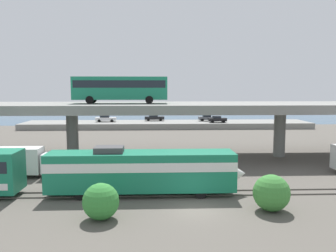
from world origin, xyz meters
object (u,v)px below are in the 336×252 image
transit_bus_on_overpass (120,87)px  parked_car_3 (154,118)px  service_truck_east (28,161)px  parked_car_0 (207,118)px  parked_car_1 (217,119)px  train_locomotive (151,169)px  parked_car_2 (106,118)px

transit_bus_on_overpass → parked_car_3: transit_bus_on_overpass is taller
service_truck_east → parked_car_3: bearing=74.5°
transit_bus_on_overpass → parked_car_3: bearing=83.3°
parked_car_0 → parked_car_1: same height
parked_car_0 → transit_bus_on_overpass: bearing=-114.9°
transit_bus_on_overpass → parked_car_3: size_ratio=2.58×
transit_bus_on_overpass → parked_car_0: 40.80m
service_truck_east → parked_car_0: bearing=60.9°
parked_car_1 → train_locomotive: bearing=-106.8°
parked_car_2 → parked_car_3: size_ratio=1.01×
transit_bus_on_overpass → parked_car_2: size_ratio=2.56×
train_locomotive → parked_car_0: bearing=76.1°
parked_car_0 → parked_car_1: 4.09m
service_truck_east → parked_car_1: size_ratio=1.70×
transit_bus_on_overpass → service_truck_east: transit_bus_on_overpass is taller
parked_car_3 → parked_car_0: bearing=-4.8°
parked_car_1 → transit_bus_on_overpass: bearing=-119.7°
parked_car_0 → parked_car_1: size_ratio=1.07×
parked_car_1 → parked_car_3: same height
transit_bus_on_overpass → parked_car_1: bearing=60.3°
train_locomotive → parked_car_0: train_locomotive is taller
service_truck_east → transit_bus_on_overpass: bearing=47.7°
train_locomotive → service_truck_east: 14.22m
transit_bus_on_overpass → parked_car_3: 38.40m
train_locomotive → parked_car_3: 53.49m
train_locomotive → parked_car_3: train_locomotive is taller
train_locomotive → parked_car_3: bearing=89.5°
train_locomotive → transit_bus_on_overpass: (-3.97, 16.01, 6.97)m
service_truck_east → parked_car_0: service_truck_east is taller
transit_bus_on_overpass → parked_car_3: (4.40, 37.48, -7.08)m
parked_car_0 → parked_car_2: same height
service_truck_east → parked_car_2: bearing=87.6°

